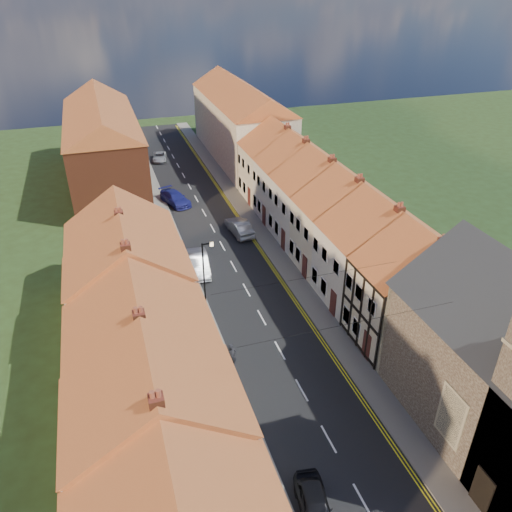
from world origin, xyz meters
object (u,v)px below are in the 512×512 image
Objects in this scene: pedestrian_left at (232,357)px; car_mid_b at (239,227)px; car_far at (175,198)px; car_distant at (160,157)px; lamppost at (205,274)px; car_near at (315,505)px; car_mid at (199,263)px.

pedestrian_left is 19.71m from car_mid_b.
car_distant is at bearing 68.91° from car_far.
lamppost is 1.53× the size of car_distant.
pedestrian_left is 0.43× the size of car_mid_b.
car_far is at bearing -68.36° from car_mid_b.
car_far is at bearing -82.21° from car_distant.
car_far is 1.23× the size of car_distant.
car_distant is at bearing 98.75° from car_near.
car_mid_b reaches higher than car_distant.
car_mid is 12.99m from pedestrian_left.
car_far reaches higher than car_distant.
car_mid is 1.20× the size of car_distant.
lamppost is 1.59× the size of car_near.
pedestrian_left is at bearing -82.56° from car_distant.
pedestrian_left is at bearing -87.19° from car_mid.
pedestrian_left is (-1.65, -43.55, 0.55)m from car_distant.
car_distant is 43.59m from pedestrian_left.
pedestrian_left is (-1.11, 11.07, 0.45)m from car_near.
car_far is at bearing 93.16° from car_mid.
pedestrian_left is at bearing -111.64° from car_far.
car_mid_b is at bearing -70.40° from car_distant.
car_far is at bearing 99.24° from car_near.
car_mid_b is (4.86, -9.38, 0.05)m from car_far.
pedestrian_left reaches higher than car_mid.
car_mid_b is (5.44, 5.79, -0.03)m from car_mid.
car_mid is at bearing 80.79° from pedestrian_left.
car_near is at bearing -86.09° from lamppost.
car_distant is (0.54, 54.62, -0.10)m from car_near.
car_far is 10.56m from car_mid_b.
car_distant is (1.07, 30.58, -0.23)m from car_mid.
car_mid reaches higher than car_near.
car_distant is 25.17m from car_mid_b.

